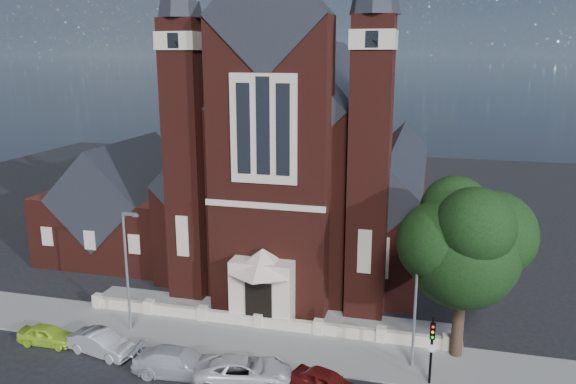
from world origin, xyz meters
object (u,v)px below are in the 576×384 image
object	(u,v)px
street_lamp_right	(417,294)
car_silver_a	(101,343)
traffic_signal	(432,343)
car_lime_van	(47,335)
car_white_suv	(244,371)
street_tree	(466,248)
church	(312,162)
parish_hall	(128,209)
car_dark_red	(328,383)
street_lamp_left	(128,265)
car_silver_b	(179,362)

from	to	relation	value
street_lamp_right	car_silver_a	bearing A→B (deg)	-170.49
traffic_signal	street_lamp_right	bearing A→B (deg)	120.01
car_lime_van	car_white_suv	xyz separation A→B (m)	(13.24, -0.99, 0.12)
street_tree	car_silver_a	distance (m)	22.23
church	parish_hall	size ratio (longest dim) A/B	2.86
car_dark_red	street_tree	bearing A→B (deg)	-31.75
street_lamp_left	street_tree	bearing A→B (deg)	4.76
street_tree	car_lime_van	size ratio (longest dim) A/B	2.92
street_lamp_right	car_lime_van	size ratio (longest dim) A/B	2.20
street_lamp_left	car_white_suv	distance (m)	10.52
traffic_signal	street_lamp_left	bearing A→B (deg)	175.24
traffic_signal	car_lime_van	world-z (taller)	traffic_signal
car_silver_a	car_dark_red	size ratio (longest dim) A/B	1.07
traffic_signal	car_white_suv	distance (m)	10.32
church	car_lime_van	xyz separation A→B (m)	(-12.14, -21.79, -7.56)
street_tree	street_lamp_right	world-z (taller)	street_tree
street_lamp_left	street_lamp_right	xyz separation A→B (m)	(18.00, 0.00, 0.00)
church	street_lamp_right	xyz separation A→B (m)	(10.09, -18.94, -3.59)
car_lime_van	traffic_signal	bearing A→B (deg)	-88.77
traffic_signal	car_silver_b	size ratio (longest dim) A/B	0.76
church	traffic_signal	xyz separation A→B (m)	(11.00, -20.52, -5.60)
church	street_lamp_left	distance (m)	20.84
parish_hall	street_tree	xyz separation A→B (m)	(28.60, -12.29, 2.95)
parish_hall	street_lamp_left	world-z (taller)	parish_hall
church	street_tree	size ratio (longest dim) A/B	3.26
street_lamp_right	traffic_signal	xyz separation A→B (m)	(0.91, -1.57, -2.02)
street_tree	street_lamp_right	bearing A→B (deg)	-145.74
car_white_suv	street_lamp_left	bearing A→B (deg)	53.58
street_tree	car_white_suv	world-z (taller)	street_tree
church	car_lime_van	bearing A→B (deg)	-119.13
car_lime_van	car_dark_red	xyz separation A→B (m)	(17.91, -0.98, 0.06)
street_tree	street_lamp_left	distance (m)	20.71
parish_hall	church	bearing A→B (deg)	17.16
traffic_signal	car_white_suv	bearing A→B (deg)	-167.15
car_lime_van	car_silver_a	distance (m)	3.95
church	car_silver_a	distance (m)	24.64
car_silver_a	car_white_suv	xyz separation A→B (m)	(9.29, -0.77, 0.04)
church	car_white_suv	bearing A→B (deg)	-87.23
church	parish_hall	world-z (taller)	church
traffic_signal	parish_hall	bearing A→B (deg)	150.02
car_silver_b	street_tree	bearing A→B (deg)	-73.70
car_lime_van	car_white_suv	size ratio (longest dim) A/B	0.68
parish_hall	car_dark_red	bearing A→B (deg)	-39.30
street_tree	car_white_suv	distance (m)	14.19
car_lime_van	car_white_suv	world-z (taller)	car_white_suv
parish_hall	street_lamp_left	distance (m)	16.18
church	street_lamp_left	world-z (taller)	church
parish_hall	car_white_suv	distance (m)	24.92
church	car_dark_red	world-z (taller)	church
street_lamp_left	car_lime_van	world-z (taller)	street_lamp_left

